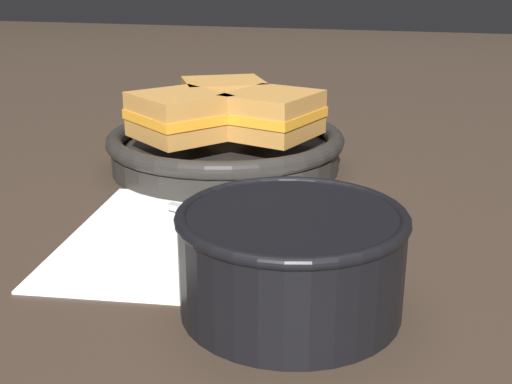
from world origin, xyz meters
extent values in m
plane|color=#382B21|center=(0.00, 0.00, 0.00)|extent=(4.00, 4.00, 0.00)
cube|color=white|center=(-0.01, 0.00, 0.00)|extent=(0.29, 0.26, 0.00)
cylinder|color=black|center=(0.06, -0.09, 0.03)|extent=(0.14, 0.14, 0.07)
cylinder|color=#C14C19|center=(0.06, -0.09, 0.05)|extent=(0.12, 0.12, 0.01)
torus|color=black|center=(0.06, -0.09, 0.06)|extent=(0.14, 0.14, 0.01)
cube|color=#B7B7BC|center=(-0.03, 0.03, 0.01)|extent=(0.10, 0.03, 0.01)
ellipsoid|color=#B7B7BC|center=(0.04, 0.01, 0.01)|extent=(0.05, 0.04, 0.01)
cylinder|color=black|center=(-0.08, 0.19, 0.01)|extent=(0.25, 0.25, 0.02)
torus|color=black|center=(-0.08, 0.19, 0.03)|extent=(0.26, 0.26, 0.02)
cube|color=#B27A38|center=(-0.03, 0.18, 0.05)|extent=(0.10, 0.11, 0.02)
cube|color=orange|center=(-0.03, 0.18, 0.07)|extent=(0.10, 0.11, 0.01)
cube|color=#B27A38|center=(-0.03, 0.18, 0.08)|extent=(0.10, 0.11, 0.02)
cube|color=#B27A38|center=(-0.10, 0.24, 0.05)|extent=(0.12, 0.11, 0.02)
cube|color=orange|center=(-0.10, 0.24, 0.07)|extent=(0.12, 0.12, 0.01)
cube|color=#B27A38|center=(-0.10, 0.24, 0.08)|extent=(0.12, 0.11, 0.02)
cube|color=#B27A38|center=(-0.12, 0.15, 0.05)|extent=(0.12, 0.12, 0.02)
cube|color=orange|center=(-0.12, 0.15, 0.07)|extent=(0.12, 0.12, 0.01)
cube|color=#B27A38|center=(-0.12, 0.15, 0.08)|extent=(0.12, 0.12, 0.02)
camera|label=1|loc=(0.15, -0.45, 0.21)|focal=45.00mm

